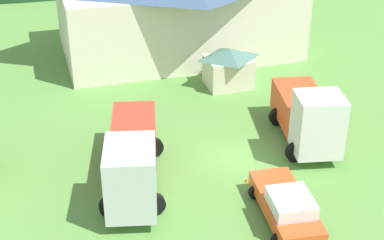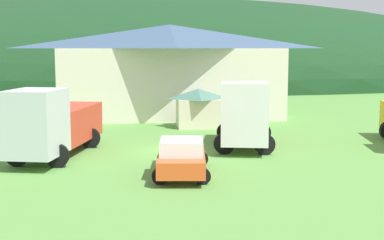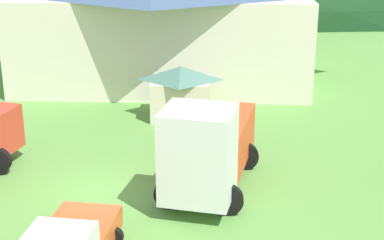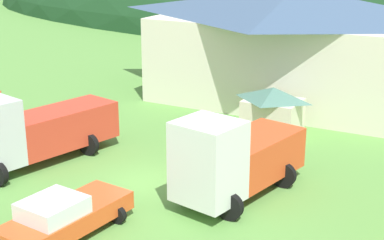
{
  "view_description": "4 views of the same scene",
  "coord_description": "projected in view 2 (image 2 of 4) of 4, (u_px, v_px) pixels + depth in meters",
  "views": [
    {
      "loc": [
        -9.81,
        -24.28,
        16.47
      ],
      "look_at": [
        -1.98,
        1.95,
        1.63
      ],
      "focal_mm": 54.17,
      "sensor_mm": 36.0,
      "label": 1
    },
    {
      "loc": [
        -1.83,
        -28.74,
        5.52
      ],
      "look_at": [
        1.68,
        4.39,
        1.09
      ],
      "focal_mm": 51.35,
      "sensor_mm": 36.0,
      "label": 2
    },
    {
      "loc": [
        4.4,
        -19.56,
        9.77
      ],
      "look_at": [
        3.37,
        3.91,
        1.56
      ],
      "focal_mm": 54.99,
      "sensor_mm": 36.0,
      "label": 3
    },
    {
      "loc": [
        13.22,
        -19.78,
        10.38
      ],
      "look_at": [
        -0.53,
        5.4,
        1.31
      ],
      "focal_mm": 54.33,
      "sensor_mm": 36.0,
      "label": 4
    }
  ],
  "objects": [
    {
      "name": "play_shed_cream",
      "position": [
        198.0,
        107.0,
        38.03
      ],
      "size": [
        3.14,
        2.59,
        2.67
      ],
      "color": "beige",
      "rests_on": "ground"
    },
    {
      "name": "traffic_cone_mid_row",
      "position": [
        165.0,
        160.0,
        27.09
      ],
      "size": [
        0.36,
        0.36,
        0.46
      ],
      "primitive_type": "cone",
      "color": "orange",
      "rests_on": "ground"
    },
    {
      "name": "depot_building",
      "position": [
        170.0,
        69.0,
        44.66
      ],
      "size": [
        18.32,
        10.61,
        7.34
      ],
      "color": "silver",
      "rests_on": "ground"
    },
    {
      "name": "service_pickup_orange",
      "position": [
        182.0,
        156.0,
        23.72
      ],
      "size": [
        2.75,
        5.33,
        1.66
      ],
      "rotation": [
        0.0,
        0.0,
        -1.67
      ],
      "color": "#E45323",
      "rests_on": "ground"
    },
    {
      "name": "ground_plane",
      "position": [
        169.0,
        151.0,
        29.25
      ],
      "size": [
        200.0,
        200.0,
        0.0
      ],
      "primitive_type": "plane",
      "color": "#5B9342"
    },
    {
      "name": "forested_hill_backdrop",
      "position": [
        145.0,
        81.0,
        89.93
      ],
      "size": [
        130.74,
        60.0,
        26.83
      ],
      "primitive_type": "ellipsoid",
      "color": "#193D1E",
      "rests_on": "ground"
    },
    {
      "name": "tow_truck_silver",
      "position": [
        53.0,
        123.0,
        27.27
      ],
      "size": [
        4.13,
        8.69,
        3.6
      ],
      "rotation": [
        0.0,
        0.0,
        -1.8
      ],
      "color": "silver",
      "rests_on": "ground"
    },
    {
      "name": "traffic_cone_near_pickup",
      "position": [
        57.0,
        141.0,
        32.57
      ],
      "size": [
        0.36,
        0.36,
        0.6
      ],
      "primitive_type": "cone",
      "color": "orange",
      "rests_on": "ground"
    },
    {
      "name": "heavy_rig_white",
      "position": [
        244.0,
        116.0,
        29.83
      ],
      "size": [
        3.89,
        6.93,
        3.74
      ],
      "rotation": [
        0.0,
        0.0,
        -1.76
      ],
      "color": "white",
      "rests_on": "ground"
    }
  ]
}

